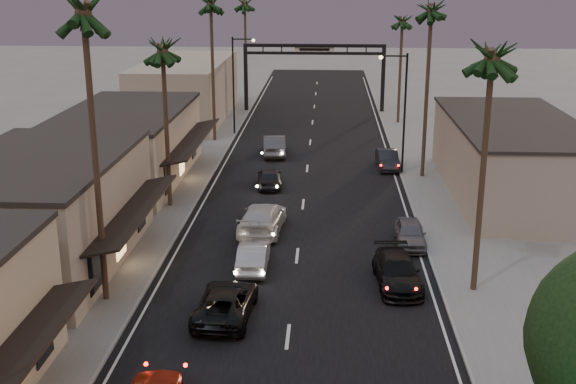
# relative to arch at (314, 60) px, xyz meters

# --- Properties ---
(ground) EXTENTS (200.00, 200.00, 0.00)m
(ground) POSITION_rel_arch_xyz_m (0.00, -30.00, -5.53)
(ground) COLOR slate
(ground) RESTS_ON ground
(road) EXTENTS (14.00, 120.00, 0.02)m
(road) POSITION_rel_arch_xyz_m (0.00, -25.00, -5.53)
(road) COLOR black
(road) RESTS_ON ground
(sidewalk_left) EXTENTS (5.00, 92.00, 0.12)m
(sidewalk_left) POSITION_rel_arch_xyz_m (-9.50, -18.00, -5.47)
(sidewalk_left) COLOR slate
(sidewalk_left) RESTS_ON ground
(sidewalk_right) EXTENTS (5.00, 92.00, 0.12)m
(sidewalk_right) POSITION_rel_arch_xyz_m (9.50, -18.00, -5.47)
(sidewalk_right) COLOR slate
(sidewalk_right) RESTS_ON ground
(storefront_mid) EXTENTS (8.00, 14.00, 5.50)m
(storefront_mid) POSITION_rel_arch_xyz_m (-13.00, -44.00, -2.78)
(storefront_mid) COLOR gray
(storefront_mid) RESTS_ON ground
(storefront_far) EXTENTS (8.00, 16.00, 5.00)m
(storefront_far) POSITION_rel_arch_xyz_m (-13.00, -28.00, -3.03)
(storefront_far) COLOR tan
(storefront_far) RESTS_ON ground
(storefront_dist) EXTENTS (8.00, 20.00, 6.00)m
(storefront_dist) POSITION_rel_arch_xyz_m (-13.00, -5.00, -2.53)
(storefront_dist) COLOR gray
(storefront_dist) RESTS_ON ground
(building_right) EXTENTS (8.00, 18.00, 5.00)m
(building_right) POSITION_rel_arch_xyz_m (14.00, -30.00, -3.03)
(building_right) COLOR gray
(building_right) RESTS_ON ground
(arch) EXTENTS (15.20, 0.40, 7.27)m
(arch) POSITION_rel_arch_xyz_m (0.00, 0.00, 0.00)
(arch) COLOR black
(arch) RESTS_ON ground
(streetlight_right) EXTENTS (2.13, 0.30, 9.00)m
(streetlight_right) POSITION_rel_arch_xyz_m (6.92, -25.00, -0.20)
(streetlight_right) COLOR black
(streetlight_right) RESTS_ON ground
(streetlight_left) EXTENTS (2.13, 0.30, 9.00)m
(streetlight_left) POSITION_rel_arch_xyz_m (-6.92, -12.00, -0.20)
(streetlight_left) COLOR black
(streetlight_left) RESTS_ON ground
(palm_lb) EXTENTS (3.20, 3.20, 15.20)m
(palm_lb) POSITION_rel_arch_xyz_m (-8.60, -48.00, 7.85)
(palm_lb) COLOR #38281C
(palm_lb) RESTS_ON ground
(palm_lc) EXTENTS (3.20, 3.20, 12.20)m
(palm_lc) POSITION_rel_arch_xyz_m (-8.60, -34.00, 4.94)
(palm_lc) COLOR #38281C
(palm_lc) RESTS_ON ground
(palm_ra) EXTENTS (3.20, 3.20, 13.20)m
(palm_ra) POSITION_rel_arch_xyz_m (8.60, -46.00, 5.91)
(palm_ra) COLOR #38281C
(palm_ra) RESTS_ON ground
(palm_rb) EXTENTS (3.20, 3.20, 14.20)m
(palm_rb) POSITION_rel_arch_xyz_m (8.60, -26.00, 6.88)
(palm_rb) COLOR #38281C
(palm_rb) RESTS_ON ground
(palm_rc) EXTENTS (3.20, 3.20, 12.20)m
(palm_rc) POSITION_rel_arch_xyz_m (8.60, -6.00, 4.94)
(palm_rc) COLOR #38281C
(palm_rc) RESTS_ON ground
(palm_far) EXTENTS (3.20, 3.20, 13.20)m
(palm_far) POSITION_rel_arch_xyz_m (-8.30, 8.00, 5.91)
(palm_far) COLOR #38281C
(palm_far) RESTS_ON ground
(oncoming_pickup) EXTENTS (2.62, 5.20, 1.41)m
(oncoming_pickup) POSITION_rel_arch_xyz_m (-2.83, -49.32, -4.83)
(oncoming_pickup) COLOR black
(oncoming_pickup) RESTS_ON ground
(oncoming_silver) EXTENTS (1.52, 4.21, 1.38)m
(oncoming_silver) POSITION_rel_arch_xyz_m (-2.17, -43.82, -4.84)
(oncoming_silver) COLOR #9C9DA1
(oncoming_silver) RESTS_ON ground
(oncoming_white) EXTENTS (2.78, 5.95, 1.68)m
(oncoming_white) POSITION_rel_arch_xyz_m (-2.19, -38.32, -4.69)
(oncoming_white) COLOR #B2B2B2
(oncoming_white) RESTS_ON ground
(oncoming_dgrey) EXTENTS (2.04, 4.25, 1.40)m
(oncoming_dgrey) POSITION_rel_arch_xyz_m (-2.53, -29.06, -4.83)
(oncoming_dgrey) COLOR black
(oncoming_dgrey) RESTS_ON ground
(oncoming_grey_far) EXTENTS (2.23, 5.24, 1.68)m
(oncoming_grey_far) POSITION_rel_arch_xyz_m (-2.87, -19.76, -4.69)
(oncoming_grey_far) COLOR #424347
(oncoming_grey_far) RESTS_ON ground
(curbside_black) EXTENTS (2.36, 5.10, 1.44)m
(curbside_black) POSITION_rel_arch_xyz_m (5.00, -45.54, -4.81)
(curbside_black) COLOR black
(curbside_black) RESTS_ON ground
(curbside_grey) EXTENTS (1.73, 4.09, 1.38)m
(curbside_grey) POSITION_rel_arch_xyz_m (6.20, -40.04, -4.84)
(curbside_grey) COLOR #56555B
(curbside_grey) RESTS_ON ground
(curbside_far) EXTENTS (1.72, 4.38, 1.42)m
(curbside_far) POSITION_rel_arch_xyz_m (6.20, -23.57, -4.82)
(curbside_far) COLOR black
(curbside_far) RESTS_ON ground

